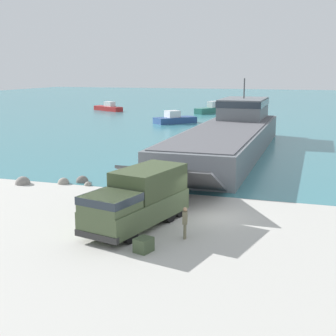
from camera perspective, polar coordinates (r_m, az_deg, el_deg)
The scene contains 13 objects.
ground_plane at distance 27.67m, azimuth 5.00°, elevation -5.79°, with size 240.00×240.00×0.00m, color #B7B5AD.
water_surface at distance 120.48m, azimuth 15.11°, elevation 7.50°, with size 240.00×180.00×0.01m, color teal.
landing_craft at distance 49.66m, azimuth 7.56°, elevation 4.18°, with size 7.25×36.08×7.39m.
military_truck at distance 25.37m, azimuth -3.66°, elevation -3.76°, with size 4.12×7.49×3.07m.
soldier_on_ramp at distance 23.67m, azimuth 2.08°, elevation -6.42°, with size 0.32×0.48×1.65m.
moored_boat_a at distance 93.60m, azimuth 5.38°, elevation 7.17°, with size 5.38×8.64×2.29m.
moored_boat_b at distance 75.23m, azimuth 0.81°, elevation 6.00°, with size 6.53×6.75×2.01m.
moored_boat_c at distance 98.95m, azimuth -7.28°, elevation 7.31°, with size 7.58×5.25×1.93m.
cargo_crate at distance 22.23m, azimuth -2.99°, elevation -9.34°, with size 0.68×0.82×0.68m, color #3D4C33.
shoreline_rock_a at distance 36.69m, azimuth -17.28°, elevation -1.87°, with size 1.14×1.14×1.14m, color gray.
shoreline_rock_b at distance 35.11m, azimuth -9.73°, elevation -2.10°, with size 0.56×0.56×0.56m, color gray.
shoreline_rock_c at distance 36.04m, azimuth -12.62°, elevation -1.86°, with size 0.88×0.88×0.88m, color gray.
shoreline_rock_d at distance 36.25m, azimuth -10.41°, elevation -1.68°, with size 0.97×0.97×0.97m, color #66605B.
Camera 1 is at (5.72, -25.74, 8.38)m, focal length 50.00 mm.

